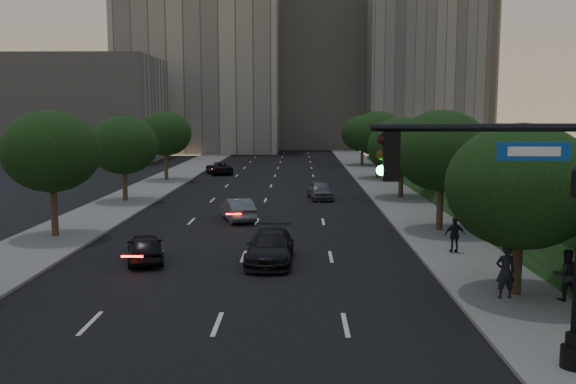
{
  "coord_description": "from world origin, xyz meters",
  "views": [
    {
      "loc": [
        2.55,
        -13.27,
        6.58
      ],
      "look_at": [
        2.13,
        9.53,
        3.6
      ],
      "focal_mm": 38.0,
      "sensor_mm": 36.0,
      "label": 1
    }
  ],
  "objects_px": {
    "sedan_near_left": "(145,248)",
    "sedan_near_right": "(270,247)",
    "pedestrian_c": "(455,235)",
    "sedan_mid_left": "(237,209)",
    "pedestrian_b": "(566,275)",
    "pedestrian_a": "(505,272)",
    "sedan_far_left": "(219,168)",
    "sedan_far_right": "(320,190)"
  },
  "relations": [
    {
      "from": "sedan_near_left",
      "to": "pedestrian_b",
      "type": "xyz_separation_m",
      "value": [
        16.0,
        -5.71,
        0.4
      ]
    },
    {
      "from": "sedan_far_left",
      "to": "sedan_near_right",
      "type": "relative_size",
      "value": 0.98
    },
    {
      "from": "sedan_near_right",
      "to": "pedestrian_c",
      "type": "relative_size",
      "value": 2.96
    },
    {
      "from": "sedan_near_left",
      "to": "sedan_near_right",
      "type": "relative_size",
      "value": 0.78
    },
    {
      "from": "sedan_far_left",
      "to": "pedestrian_c",
      "type": "distance_m",
      "value": 40.39
    },
    {
      "from": "sedan_mid_left",
      "to": "pedestrian_c",
      "type": "relative_size",
      "value": 2.56
    },
    {
      "from": "sedan_far_left",
      "to": "sedan_far_right",
      "type": "distance_m",
      "value": 21.37
    },
    {
      "from": "sedan_far_right",
      "to": "pedestrian_b",
      "type": "distance_m",
      "value": 26.69
    },
    {
      "from": "sedan_near_left",
      "to": "pedestrian_b",
      "type": "relative_size",
      "value": 2.12
    },
    {
      "from": "sedan_mid_left",
      "to": "sedan_far_right",
      "type": "height_order",
      "value": "sedan_far_right"
    },
    {
      "from": "sedan_near_left",
      "to": "sedan_mid_left",
      "type": "relative_size",
      "value": 0.9
    },
    {
      "from": "pedestrian_a",
      "to": "sedan_far_right",
      "type": "bearing_deg",
      "value": -84.24
    },
    {
      "from": "sedan_mid_left",
      "to": "pedestrian_b",
      "type": "xyz_separation_m",
      "value": [
        12.97,
        -16.23,
        0.35
      ]
    },
    {
      "from": "pedestrian_b",
      "to": "sedan_near_left",
      "type": "bearing_deg",
      "value": -18.46
    },
    {
      "from": "sedan_near_left",
      "to": "sedan_mid_left",
      "type": "xyz_separation_m",
      "value": [
        3.03,
        10.52,
        0.04
      ]
    },
    {
      "from": "sedan_near_right",
      "to": "sedan_far_left",
      "type": "bearing_deg",
      "value": 102.44
    },
    {
      "from": "sedan_near_left",
      "to": "sedan_near_right",
      "type": "distance_m",
      "value": 5.55
    },
    {
      "from": "pedestrian_b",
      "to": "sedan_far_right",
      "type": "bearing_deg",
      "value": -72.26
    },
    {
      "from": "pedestrian_c",
      "to": "sedan_mid_left",
      "type": "bearing_deg",
      "value": -44.58
    },
    {
      "from": "pedestrian_b",
      "to": "pedestrian_c",
      "type": "relative_size",
      "value": 1.09
    },
    {
      "from": "pedestrian_a",
      "to": "pedestrian_c",
      "type": "xyz_separation_m",
      "value": [
        0.03,
        7.01,
        -0.13
      ]
    },
    {
      "from": "sedan_near_left",
      "to": "pedestrian_b",
      "type": "distance_m",
      "value": 17.0
    },
    {
      "from": "sedan_near_right",
      "to": "pedestrian_a",
      "type": "bearing_deg",
      "value": -31.24
    },
    {
      "from": "sedan_near_right",
      "to": "pedestrian_b",
      "type": "distance_m",
      "value": 11.89
    },
    {
      "from": "pedestrian_a",
      "to": "pedestrian_b",
      "type": "height_order",
      "value": "pedestrian_a"
    },
    {
      "from": "sedan_near_left",
      "to": "sedan_far_left",
      "type": "relative_size",
      "value": 0.79
    },
    {
      "from": "pedestrian_b",
      "to": "sedan_near_right",
      "type": "bearing_deg",
      "value": -27.23
    },
    {
      "from": "sedan_near_right",
      "to": "sedan_far_right",
      "type": "distance_m",
      "value": 20.13
    },
    {
      "from": "pedestrian_a",
      "to": "pedestrian_c",
      "type": "distance_m",
      "value": 7.02
    },
    {
      "from": "pedestrian_c",
      "to": "pedestrian_b",
      "type": "bearing_deg",
      "value": 100.17
    },
    {
      "from": "sedan_mid_left",
      "to": "pedestrian_a",
      "type": "xyz_separation_m",
      "value": [
        10.97,
        -16.04,
        0.41
      ]
    },
    {
      "from": "sedan_far_right",
      "to": "pedestrian_c",
      "type": "distance_m",
      "value": 19.22
    },
    {
      "from": "pedestrian_b",
      "to": "pedestrian_c",
      "type": "distance_m",
      "value": 7.47
    },
    {
      "from": "sedan_mid_left",
      "to": "pedestrian_b",
      "type": "relative_size",
      "value": 2.34
    },
    {
      "from": "sedan_mid_left",
      "to": "sedan_far_left",
      "type": "distance_m",
      "value": 28.54
    },
    {
      "from": "sedan_near_right",
      "to": "pedestrian_a",
      "type": "xyz_separation_m",
      "value": [
        8.45,
        -5.47,
        0.39
      ]
    },
    {
      "from": "pedestrian_c",
      "to": "sedan_near_left",
      "type": "bearing_deg",
      "value": 0.87
    },
    {
      "from": "sedan_far_left",
      "to": "sedan_far_right",
      "type": "xyz_separation_m",
      "value": [
        10.21,
        -18.77,
        0.03
      ]
    },
    {
      "from": "sedan_near_right",
      "to": "sedan_far_right",
      "type": "bearing_deg",
      "value": 83.54
    },
    {
      "from": "pedestrian_b",
      "to": "pedestrian_a",
      "type": "bearing_deg",
      "value": -4.13
    },
    {
      "from": "sedan_near_left",
      "to": "sedan_far_right",
      "type": "xyz_separation_m",
      "value": [
        8.4,
        19.87,
        0.05
      ]
    },
    {
      "from": "sedan_far_left",
      "to": "sedan_far_right",
      "type": "height_order",
      "value": "sedan_far_right"
    }
  ]
}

